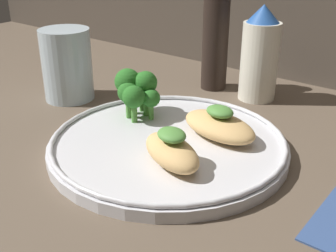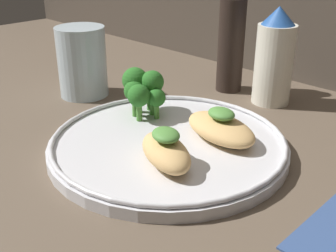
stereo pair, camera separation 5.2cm
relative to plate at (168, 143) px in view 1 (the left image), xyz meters
The scene contains 8 objects.
ground_plane 1.49cm from the plate, ahead, with size 180.00×180.00×1.00cm, color brown.
plate is the anchor object (origin of this frame).
grilled_meat_front 6.18cm from the plate, 47.60° to the right, with size 10.25×7.80×4.27cm.
grilled_meat_middle 6.88cm from the plate, 49.95° to the left, with size 11.83×8.12×4.06cm.
broccoli_bunch 10.14cm from the plate, 156.58° to the left, with size 6.96×7.04×6.63cm.
sauce_bottle 24.29cm from the plate, 88.81° to the left, with size 5.96×5.96×15.20cm.
pepper_grinder 25.99cm from the plate, 109.73° to the left, with size 4.41×4.41×18.32cm.
drinking_glass 25.00cm from the plate, 169.79° to the left, with size 7.99×7.99×11.43cm.
Camera 1 is at (29.20, -36.76, 25.15)cm, focal length 45.00 mm.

